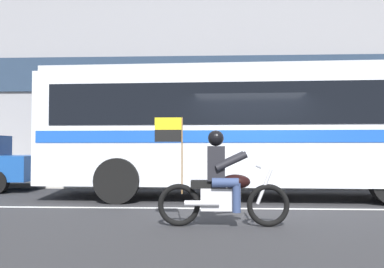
{
  "coord_description": "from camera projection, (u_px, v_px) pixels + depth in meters",
  "views": [
    {
      "loc": [
        -0.9,
        -8.98,
        1.29
      ],
      "look_at": [
        -1.29,
        -0.26,
        1.58
      ],
      "focal_mm": 37.14,
      "sensor_mm": 36.0,
      "label": 1
    }
  ],
  "objects": [
    {
      "name": "fire_hydrant",
      "position": [
        311.0,
        171.0,
        12.96
      ],
      "size": [
        0.22,
        0.3,
        0.75
      ],
      "color": "gold",
      "rests_on": "sidewalk_curb"
    },
    {
      "name": "sidewalk_curb",
      "position": [
        235.0,
        181.0,
        13.98
      ],
      "size": [
        28.0,
        3.8,
        0.15
      ],
      "primitive_type": "cube",
      "color": "#B7B2A8",
      "rests_on": "ground_plane"
    },
    {
      "name": "transit_bus",
      "position": [
        255.0,
        124.0,
        10.13
      ],
      "size": [
        10.66,
        2.95,
        3.22
      ],
      "color": "silver",
      "rests_on": "ground_plane"
    },
    {
      "name": "motorcycle_with_rider",
      "position": [
        222.0,
        185.0,
        6.46
      ],
      "size": [
        2.2,
        0.64,
        1.78
      ],
      "color": "black",
      "rests_on": "ground_plane"
    },
    {
      "name": "office_building_facade",
      "position": [
        231.0,
        31.0,
        16.47
      ],
      "size": [
        28.0,
        0.89,
        12.22
      ],
      "color": "gray",
      "rests_on": "ground_plane"
    },
    {
      "name": "lane_center_stripe",
      "position": [
        253.0,
        209.0,
        8.29
      ],
      "size": [
        26.6,
        0.14,
        0.01
      ],
      "primitive_type": "cube",
      "color": "silver",
      "rests_on": "ground_plane"
    },
    {
      "name": "ground_plane",
      "position": [
        250.0,
        205.0,
        8.89
      ],
      "size": [
        60.0,
        60.0,
        0.0
      ],
      "primitive_type": "plane",
      "color": "#2B2B2D"
    }
  ]
}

